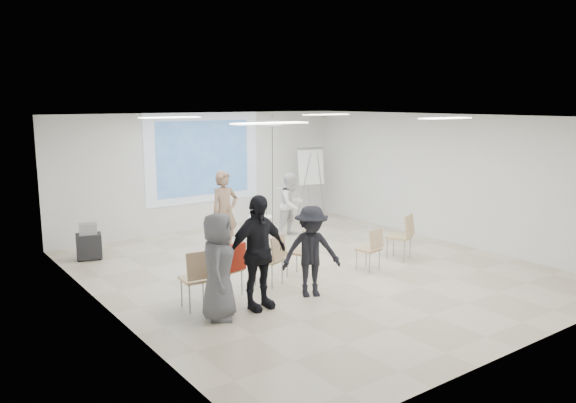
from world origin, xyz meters
TOP-DOWN VIEW (x-y plane):
  - floor at (0.00, 0.00)m, footprint 8.00×9.00m
  - ceiling at (0.00, 0.00)m, footprint 8.00×9.00m
  - wall_back at (0.00, 4.55)m, footprint 8.00×0.10m
  - wall_left at (-4.05, 0.00)m, footprint 0.10×9.00m
  - wall_right at (4.05, 0.00)m, footprint 0.10×9.00m
  - projection_halo at (0.00, 4.49)m, footprint 3.20×0.01m
  - projection_image at (0.00, 4.47)m, footprint 2.60×0.01m
  - pedestal_table at (0.28, 2.27)m, footprint 0.68×0.68m
  - player_left at (-0.75, 2.11)m, footprint 0.77×0.55m
  - player_right at (1.36, 2.52)m, footprint 0.96×0.83m
  - controller_left at (-0.57, 2.36)m, footprint 0.05×0.13m
  - controller_right at (1.18, 2.77)m, footprint 0.07×0.13m
  - chair_far_left at (-2.82, -0.65)m, footprint 0.51×0.54m
  - chair_left_mid at (-2.10, -0.42)m, footprint 0.51×0.54m
  - chair_left_inner at (-1.19, -0.36)m, footprint 0.59×0.60m
  - chair_center at (-0.41, -0.29)m, footprint 0.60×0.62m
  - chair_right_inner at (0.88, -0.76)m, footprint 0.46×0.49m
  - chair_right_far at (1.95, -0.60)m, footprint 0.61×0.63m
  - red_jacket at (-2.12, -0.56)m, footprint 0.49×0.20m
  - laptop at (-1.22, -0.27)m, footprint 0.41×0.37m
  - audience_left at (-2.01, -1.15)m, footprint 1.27×0.80m
  - audience_mid at (-0.96, -1.19)m, footprint 1.30×1.03m
  - audience_outer at (-2.73, -1.16)m, footprint 1.01×1.08m
  - flipchart_easel at (2.91, 3.73)m, footprint 0.86×0.67m
  - av_cart at (-3.35, 3.33)m, footprint 0.60×0.52m
  - ceiling_projector at (0.10, 1.49)m, footprint 0.30×0.25m
  - fluor_panel_nw at (-2.00, 2.00)m, footprint 1.20×0.30m
  - fluor_panel_ne at (2.00, 2.00)m, footprint 1.20×0.30m
  - fluor_panel_sw at (-2.00, -1.50)m, footprint 1.20×0.30m
  - fluor_panel_se at (2.00, -1.50)m, footprint 1.20×0.30m

SIDE VIEW (x-z plane):
  - floor at x=0.00m, z-range -0.10..0.00m
  - av_cart at x=-3.35m, z-range -0.03..0.73m
  - pedestal_table at x=0.28m, z-range 0.04..0.72m
  - laptop at x=-1.22m, z-range 0.49..0.51m
  - chair_right_inner at x=0.88m, z-range 0.08..0.92m
  - chair_left_inner at x=-1.19m, z-range 0.08..1.02m
  - chair_left_mid at x=-2.10m, z-range 0.09..1.02m
  - chair_center at x=-0.41m, z-range 0.09..1.05m
  - chair_right_far at x=1.95m, z-range 0.09..1.06m
  - chair_far_left at x=-2.82m, z-range 0.09..1.08m
  - red_jacket at x=-2.12m, z-range 0.49..0.95m
  - player_right at x=1.36m, z-range 0.00..1.73m
  - audience_mid at x=-0.96m, z-range 0.00..1.77m
  - audience_outer at x=-2.73m, z-range 0.00..1.85m
  - player_left at x=-0.75m, z-range 0.00..2.04m
  - audience_left at x=-2.01m, z-range 0.00..2.12m
  - controller_right at x=1.18m, z-range 1.15..1.19m
  - controller_left at x=-0.57m, z-range 1.32..1.37m
  - flipchart_easel at x=2.91m, z-range 0.48..2.52m
  - wall_back at x=0.00m, z-range 0.00..3.00m
  - wall_left at x=-4.05m, z-range 0.00..3.00m
  - wall_right at x=4.05m, z-range 0.00..3.00m
  - projection_halo at x=0.00m, z-range 0.70..3.00m
  - projection_image at x=0.00m, z-range 0.90..2.80m
  - ceiling_projector at x=0.10m, z-range 1.19..4.19m
  - fluor_panel_nw at x=-2.00m, z-range 2.96..2.98m
  - fluor_panel_ne at x=2.00m, z-range 2.96..2.98m
  - fluor_panel_sw at x=-2.00m, z-range 2.96..2.98m
  - fluor_panel_se at x=2.00m, z-range 2.96..2.98m
  - ceiling at x=0.00m, z-range 3.00..3.10m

